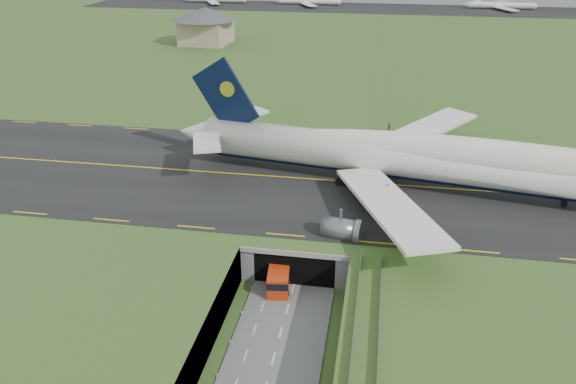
# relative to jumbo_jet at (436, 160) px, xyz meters

# --- Properties ---
(ground) EXTENTS (900.00, 900.00, 0.00)m
(ground) POSITION_rel_jumbo_jet_xyz_m (-20.87, -32.26, -11.75)
(ground) COLOR #375923
(ground) RESTS_ON ground
(airfield_deck) EXTENTS (800.00, 800.00, 6.00)m
(airfield_deck) POSITION_rel_jumbo_jet_xyz_m (-20.87, -32.26, -8.75)
(airfield_deck) COLOR gray
(airfield_deck) RESTS_ON ground
(trench_road) EXTENTS (12.00, 75.00, 0.20)m
(trench_road) POSITION_rel_jumbo_jet_xyz_m (-20.87, -39.76, -11.65)
(trench_road) COLOR slate
(trench_road) RESTS_ON ground
(taxiway) EXTENTS (800.00, 44.00, 0.18)m
(taxiway) POSITION_rel_jumbo_jet_xyz_m (-20.87, 0.74, -5.66)
(taxiway) COLOR black
(taxiway) RESTS_ON airfield_deck
(tunnel_portal) EXTENTS (17.00, 22.30, 6.00)m
(tunnel_portal) POSITION_rel_jumbo_jet_xyz_m (-20.87, -15.55, -8.41)
(tunnel_portal) COLOR gray
(tunnel_portal) RESTS_ON ground
(jumbo_jet) EXTENTS (101.78, 63.57, 21.30)m
(jumbo_jet) POSITION_rel_jumbo_jet_xyz_m (0.00, 0.00, 0.00)
(jumbo_jet) COLOR white
(jumbo_jet) RESTS_ON ground
(shuttle_tram) EXTENTS (4.00, 8.50, 3.33)m
(shuttle_tram) POSITION_rel_jumbo_jet_xyz_m (-23.03, -24.60, -9.92)
(shuttle_tram) COLOR red
(shuttle_tram) RESTS_ON ground
(service_building) EXTENTS (27.18, 27.18, 13.75)m
(service_building) POSITION_rel_jumbo_jet_xyz_m (-79.01, 121.80, 2.40)
(service_building) COLOR tan
(service_building) RESTS_ON ground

